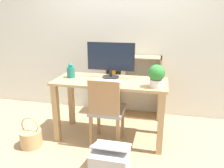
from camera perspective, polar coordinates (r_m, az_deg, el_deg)
The scene contains 11 objects.
ground_plane at distance 2.99m, azimuth -0.44°, elevation -13.51°, with size 10.00×10.00×0.00m, color tan.
wall_back at distance 3.47m, azimuth 3.09°, elevation 13.42°, with size 8.00×0.05×2.60m.
desk at distance 2.73m, azimuth -0.47°, elevation -2.29°, with size 1.38×0.58×0.78m.
monitor at distance 2.75m, azimuth -0.34°, elevation 6.76°, with size 0.60×0.21×0.45m.
keyboard at distance 2.61m, azimuth -1.12°, elevation 0.72°, with size 0.36×0.12×0.02m.
vase at distance 2.83m, azimuth -10.70°, elevation 3.22°, with size 0.10×0.10×0.19m.
potted_plant at distance 2.42m, azimuth 11.55°, elevation 2.22°, with size 0.18×0.18×0.25m.
chair at distance 2.61m, azimuth -1.54°, elevation -6.61°, with size 0.40×0.40×0.86m.
bookshelf at distance 3.44m, azimuth 2.97°, elevation -0.35°, with size 0.82×0.28×0.96m.
basket at distance 2.92m, azimuth -20.40°, elevation -12.99°, with size 0.26×0.26×0.38m.
storage_box at distance 2.34m, azimuth -0.39°, elevation -19.23°, with size 0.37×0.41×0.33m.
Camera 1 is at (0.60, -2.50, 1.52)m, focal length 35.00 mm.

